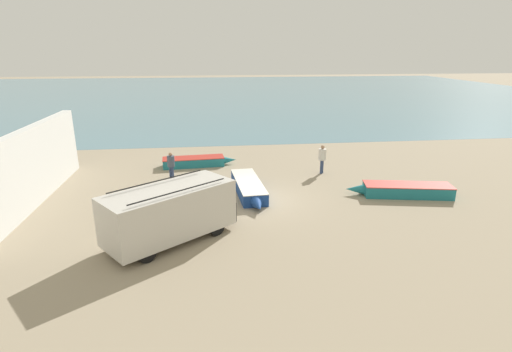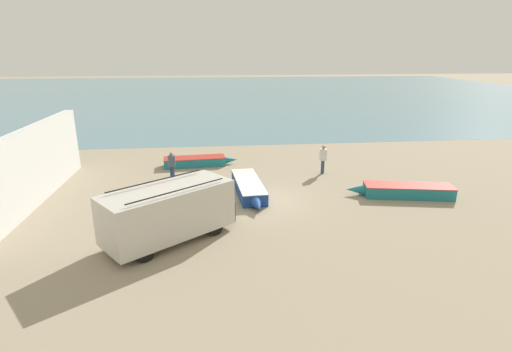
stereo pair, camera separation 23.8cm
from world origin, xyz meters
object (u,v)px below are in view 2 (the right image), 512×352
Objects in this scene: parked_van at (169,211)px; fishing_rowboat_1 at (404,191)px; fisherman_0 at (323,157)px; fisherman_1 at (172,163)px; fishing_rowboat_2 at (249,188)px; fishing_rowboat_0 at (197,161)px.

parked_van is 12.18m from fishing_rowboat_1.
parked_van reaches higher than fisherman_0.
parked_van is at bearing 43.33° from fisherman_1.
fisherman_1 is (-12.20, 4.24, 0.66)m from fishing_rowboat_1.
fisherman_1 is (-9.07, -0.12, -0.08)m from fisherman_0.
fishing_rowboat_0 is at bearing -157.34° from fishing_rowboat_2.
fishing_rowboat_1 is at bearing -37.61° from fishing_rowboat_0.
fishing_rowboat_0 is 0.88× the size of fishing_rowboat_1.
fishing_rowboat_2 is (3.63, 4.91, -0.88)m from parked_van.
fishing_rowboat_2 is 5.24m from fisherman_1.
fishing_rowboat_0 is 2.74× the size of fisherman_0.
fisherman_1 is at bearing -8.14° from fishing_rowboat_1.
fishing_rowboat_1 is at bearing -19.40° from parked_van.
fisherman_0 is at bearing 129.59° from fisherman_1.
fishing_rowboat_0 is 3.11m from fisherman_1.
fisherman_0 is (7.70, -2.59, 0.77)m from fishing_rowboat_0.
fisherman_0 reaches higher than fishing_rowboat_0.
fisherman_1 is (-1.37, -2.71, 0.68)m from fishing_rowboat_0.
fishing_rowboat_2 reaches higher than fishing_rowboat_1.
fisherman_0 is at bearing 118.84° from fishing_rowboat_2.
fishing_rowboat_1 is 5.42m from fisherman_0.
fisherman_1 is (-0.62, 7.91, -0.24)m from parked_van.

